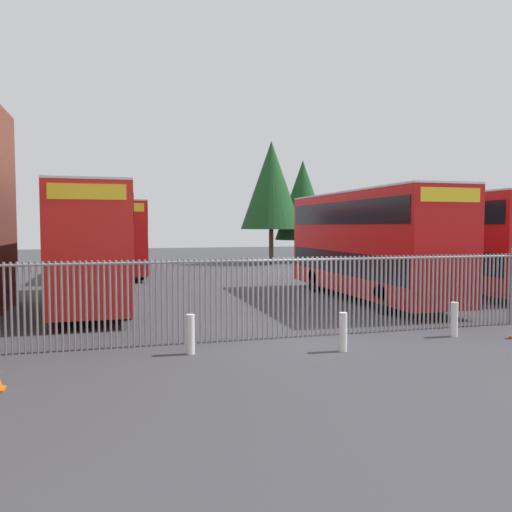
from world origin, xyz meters
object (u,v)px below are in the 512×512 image
(double_decker_bus_near_gate, at_px, (367,241))
(double_decker_bus_behind_fence_right, at_px, (447,239))
(double_decker_bus_behind_fence_left, at_px, (95,242))
(double_decker_bus_far_back, at_px, (122,236))
(bollard_near_left, at_px, (190,334))
(bollard_center_front, at_px, (343,332))
(bollard_near_right, at_px, (454,319))

(double_decker_bus_near_gate, height_order, double_decker_bus_behind_fence_right, same)
(double_decker_bus_behind_fence_left, height_order, double_decker_bus_behind_fence_right, same)
(double_decker_bus_far_back, distance_m, bollard_near_left, 21.06)
(bollard_near_left, height_order, bollard_center_front, same)
(double_decker_bus_far_back, bearing_deg, bollard_near_right, -67.87)
(double_decker_bus_near_gate, distance_m, bollard_near_right, 7.46)
(double_decker_bus_behind_fence_left, distance_m, bollard_near_right, 13.05)
(double_decker_bus_behind_fence_left, bearing_deg, bollard_near_right, -41.39)
(double_decker_bus_near_gate, relative_size, double_decker_bus_behind_fence_right, 1.00)
(bollard_near_right, bearing_deg, double_decker_bus_behind_fence_left, 138.61)
(double_decker_bus_near_gate, bearing_deg, double_decker_bus_far_back, 124.73)
(double_decker_bus_far_back, bearing_deg, double_decker_bus_near_gate, -55.27)
(double_decker_bus_near_gate, height_order, bollard_center_front, double_decker_bus_near_gate)
(bollard_near_left, relative_size, bollard_near_right, 1.00)
(double_decker_bus_behind_fence_left, relative_size, double_decker_bus_behind_fence_right, 1.00)
(double_decker_bus_behind_fence_left, relative_size, bollard_near_right, 11.38)
(double_decker_bus_behind_fence_right, xyz_separation_m, bollard_center_front, (-9.80, -9.67, -1.95))
(double_decker_bus_behind_fence_right, distance_m, bollard_near_right, 11.01)
(double_decker_bus_near_gate, bearing_deg, bollard_near_left, -139.38)
(bollard_near_right, bearing_deg, bollard_near_left, -179.83)
(double_decker_bus_far_back, xyz_separation_m, bollard_near_left, (1.24, -20.94, -1.95))
(double_decker_bus_behind_fence_right, height_order, double_decker_bus_far_back, same)
(double_decker_bus_near_gate, relative_size, bollard_center_front, 11.38)
(double_decker_bus_behind_fence_right, bearing_deg, bollard_center_front, -135.38)
(double_decker_bus_far_back, relative_size, bollard_near_right, 11.38)
(double_decker_bus_behind_fence_left, xyz_separation_m, double_decker_bus_behind_fence_right, (15.82, 0.40, 0.00))
(double_decker_bus_behind_fence_left, distance_m, double_decker_bus_behind_fence_right, 15.82)
(bollard_center_front, xyz_separation_m, bollard_near_right, (3.67, 0.73, 0.00))
(double_decker_bus_behind_fence_left, bearing_deg, bollard_near_left, -74.25)
(double_decker_bus_behind_fence_left, distance_m, bollard_near_left, 9.10)
(double_decker_bus_behind_fence_right, bearing_deg, double_decker_bus_far_back, 140.70)
(double_decker_bus_behind_fence_left, xyz_separation_m, bollard_near_right, (9.68, -8.53, -1.95))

